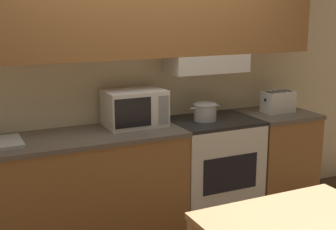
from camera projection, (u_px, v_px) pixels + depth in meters
ground_plane at (138, 215)px, 4.38m from camera, size 16.00×16.00×0.00m
wall_back at (140, 46)px, 3.97m from camera, size 5.65×0.38×2.55m
lower_counter_main at (69, 193)px, 3.71m from camera, size 1.87×0.64×0.93m
lower_counter_right_stub at (275, 159)px, 4.56m from camera, size 0.63×0.64×0.93m
stove_range at (212, 169)px, 4.27m from camera, size 0.76×0.61×0.93m
cooking_pot at (205, 111)px, 4.12m from camera, size 0.29×0.21×0.15m
microwave at (135, 108)px, 3.92m from camera, size 0.50×0.35×0.30m
toaster at (278, 102)px, 4.44m from camera, size 0.31×0.17×0.20m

